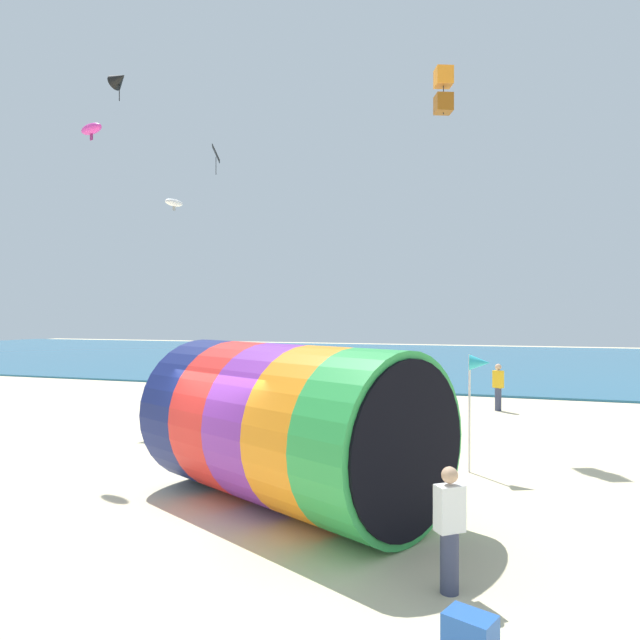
% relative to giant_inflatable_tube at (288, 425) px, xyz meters
% --- Properties ---
extents(ground_plane, '(120.00, 120.00, 0.00)m').
position_rel_giant_inflatable_tube_xyz_m(ground_plane, '(-1.11, -0.36, -1.51)').
color(ground_plane, beige).
extents(sea, '(120.00, 40.00, 0.10)m').
position_rel_giant_inflatable_tube_xyz_m(sea, '(-1.11, 35.83, -1.46)').
color(sea, '#236084').
rests_on(sea, ground).
extents(giant_inflatable_tube, '(6.36, 5.22, 3.03)m').
position_rel_giant_inflatable_tube_xyz_m(giant_inflatable_tube, '(0.00, 0.00, 0.00)').
color(giant_inflatable_tube, navy).
rests_on(giant_inflatable_tube, ground).
extents(kite_handler, '(0.42, 0.40, 1.62)m').
position_rel_giant_inflatable_tube_xyz_m(kite_handler, '(3.20, -2.47, -0.69)').
color(kite_handler, '#383D56').
rests_on(kite_handler, ground).
extents(kite_white_parafoil, '(0.43, 0.76, 0.37)m').
position_rel_giant_inflatable_tube_xyz_m(kite_white_parafoil, '(-5.88, 5.41, 5.52)').
color(kite_white_parafoil, white).
extents(kite_black_delta, '(0.87, 0.75, 1.21)m').
position_rel_giant_inflatable_tube_xyz_m(kite_black_delta, '(-10.14, 8.35, 11.02)').
color(kite_black_delta, black).
extents(kite_orange_box, '(0.66, 0.66, 1.45)m').
position_rel_giant_inflatable_tube_xyz_m(kite_orange_box, '(2.02, 7.96, 8.96)').
color(kite_orange_box, orange).
extents(kite_magenta_parafoil, '(0.91, 0.60, 0.44)m').
position_rel_giant_inflatable_tube_xyz_m(kite_magenta_parafoil, '(-6.44, 2.40, 6.91)').
color(kite_magenta_parafoil, '#D1339E').
extents(kite_black_diamond, '(0.67, 0.76, 1.54)m').
position_rel_giant_inflatable_tube_xyz_m(kite_black_diamond, '(-10.78, 17.11, 10.58)').
color(kite_black_diamond, black).
extents(bystander_near_water, '(0.42, 0.38, 1.75)m').
position_rel_giant_inflatable_tube_xyz_m(bystander_near_water, '(3.59, 12.27, -0.61)').
color(bystander_near_water, '#383D56').
rests_on(bystander_near_water, ground).
extents(bystander_mid_beach, '(0.37, 0.24, 1.63)m').
position_rel_giant_inflatable_tube_xyz_m(bystander_mid_beach, '(-3.50, 6.43, -0.69)').
color(bystander_mid_beach, '#383D56').
rests_on(bystander_mid_beach, ground).
extents(beach_flag, '(0.47, 0.36, 2.68)m').
position_rel_giant_inflatable_tube_xyz_m(beach_flag, '(3.29, 3.39, 0.86)').
color(beach_flag, silver).
rests_on(beach_flag, ground).
extents(cooler_box, '(0.62, 0.53, 0.36)m').
position_rel_giant_inflatable_tube_xyz_m(cooler_box, '(3.52, -3.63, -1.33)').
color(cooler_box, '#2659B2').
rests_on(cooler_box, ground).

